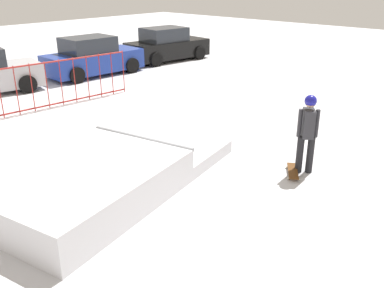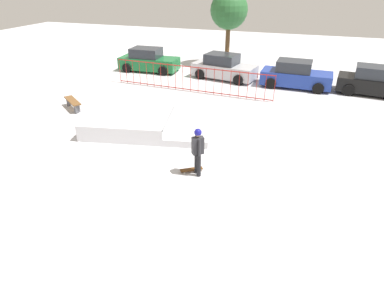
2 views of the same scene
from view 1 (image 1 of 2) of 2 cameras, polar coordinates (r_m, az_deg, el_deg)
name	(u,v)px [view 1 (image 1 of 2)]	position (r m, az deg, el deg)	size (l,w,h in m)	color
ground_plane	(130,193)	(8.48, -8.30, -6.52)	(60.00, 60.00, 0.00)	silver
skate_ramp	(102,177)	(8.47, -12.05, -4.40)	(5.81, 3.61, 0.74)	silver
skater	(308,128)	(9.17, 15.33, 2.05)	(0.44, 0.40, 1.73)	black
skateboard	(293,171)	(9.35, 13.42, -3.56)	(0.78, 0.61, 0.09)	#593314
parked_car_blue	(92,58)	(18.64, -13.27, 11.25)	(4.17, 2.07, 1.60)	#1E3899
parked_car_black	(167,46)	(21.39, -3.42, 13.10)	(4.28, 2.31, 1.60)	black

